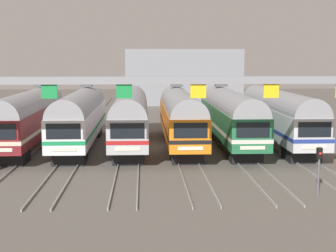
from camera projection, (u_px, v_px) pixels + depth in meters
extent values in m
plane|color=#5B564F|center=(156.00, 147.00, 42.65)|extent=(160.00, 160.00, 0.00)
cube|color=gray|center=(57.00, 122.00, 58.91)|extent=(0.07, 70.00, 0.15)
cube|color=gray|center=(69.00, 121.00, 58.98)|extent=(0.07, 70.00, 0.15)
cube|color=gray|center=(93.00, 121.00, 59.11)|extent=(0.07, 70.00, 0.15)
cube|color=gray|center=(105.00, 121.00, 59.18)|extent=(0.07, 70.00, 0.15)
cube|color=gray|center=(128.00, 121.00, 59.32)|extent=(0.07, 70.00, 0.15)
cube|color=gray|center=(140.00, 121.00, 59.39)|extent=(0.07, 70.00, 0.15)
cube|color=gray|center=(164.00, 121.00, 59.53)|extent=(0.07, 70.00, 0.15)
cube|color=gray|center=(176.00, 121.00, 59.60)|extent=(0.07, 70.00, 0.15)
cube|color=gray|center=(199.00, 121.00, 59.73)|extent=(0.07, 70.00, 0.15)
cube|color=gray|center=(211.00, 121.00, 59.80)|extent=(0.07, 70.00, 0.15)
cube|color=gray|center=(234.00, 120.00, 59.94)|extent=(0.07, 70.00, 0.15)
cube|color=gray|center=(246.00, 120.00, 60.01)|extent=(0.07, 70.00, 0.15)
cube|color=maroon|center=(30.00, 122.00, 41.83)|extent=(2.85, 18.00, 2.35)
cube|color=beige|center=(30.00, 126.00, 41.87)|extent=(2.88, 18.02, 0.28)
cylinder|color=gray|center=(29.00, 108.00, 41.67)|extent=(2.74, 17.64, 2.74)
cube|color=black|center=(11.00, 156.00, 35.82)|extent=(2.28, 2.60, 1.05)
cube|color=black|center=(45.00, 131.00, 48.29)|extent=(2.28, 2.60, 1.05)
cube|color=#4C4C51|center=(41.00, 86.00, 46.45)|extent=(1.10, 1.10, 0.20)
cube|color=white|center=(80.00, 121.00, 42.03)|extent=(2.85, 18.00, 2.35)
cube|color=#198C4C|center=(80.00, 125.00, 42.08)|extent=(2.88, 18.02, 0.28)
cylinder|color=gray|center=(80.00, 107.00, 41.88)|extent=(2.74, 17.64, 2.74)
cube|color=black|center=(63.00, 131.00, 33.04)|extent=(2.28, 0.06, 1.03)
cube|color=silver|center=(64.00, 150.00, 33.21)|extent=(1.71, 0.05, 0.24)
cube|color=black|center=(70.00, 156.00, 36.03)|extent=(2.28, 2.60, 1.05)
cube|color=black|center=(89.00, 130.00, 48.50)|extent=(2.28, 2.60, 1.05)
cube|color=#4C4C51|center=(86.00, 86.00, 46.65)|extent=(1.10, 1.10, 0.20)
cube|color=#B2B5BA|center=(131.00, 121.00, 42.24)|extent=(2.85, 18.00, 2.35)
cube|color=#B21E1E|center=(131.00, 125.00, 42.29)|extent=(2.88, 18.02, 0.28)
cylinder|color=gray|center=(131.00, 107.00, 42.08)|extent=(2.74, 17.64, 2.74)
cube|color=black|center=(127.00, 131.00, 33.25)|extent=(2.28, 0.06, 1.03)
cube|color=silver|center=(128.00, 149.00, 33.42)|extent=(1.71, 0.05, 0.24)
cube|color=black|center=(129.00, 155.00, 36.24)|extent=(2.28, 2.60, 1.05)
cube|color=black|center=(132.00, 130.00, 48.71)|extent=(2.28, 2.60, 1.05)
cube|color=orange|center=(181.00, 121.00, 42.45)|extent=(2.85, 18.00, 2.35)
cube|color=black|center=(181.00, 125.00, 42.50)|extent=(2.88, 18.02, 0.28)
cylinder|color=gray|center=(181.00, 107.00, 42.29)|extent=(2.74, 17.64, 2.74)
cube|color=black|center=(191.00, 130.00, 33.46)|extent=(2.28, 0.06, 1.03)
cube|color=silver|center=(190.00, 148.00, 33.62)|extent=(1.71, 0.05, 0.24)
cube|color=black|center=(187.00, 154.00, 36.44)|extent=(2.28, 2.60, 1.05)
cube|color=black|center=(176.00, 130.00, 48.91)|extent=(2.28, 2.60, 1.05)
cube|color=#4C4C51|center=(177.00, 85.00, 47.07)|extent=(1.10, 1.10, 0.20)
cube|color=#236B42|center=(230.00, 120.00, 42.66)|extent=(2.85, 18.00, 2.35)
cube|color=silver|center=(230.00, 124.00, 42.70)|extent=(2.88, 18.02, 0.28)
cylinder|color=gray|center=(230.00, 107.00, 42.50)|extent=(2.74, 17.64, 2.74)
cube|color=black|center=(253.00, 130.00, 33.67)|extent=(2.28, 0.06, 1.03)
cube|color=silver|center=(253.00, 148.00, 33.83)|extent=(1.71, 0.05, 0.24)
cube|color=black|center=(244.00, 154.00, 36.65)|extent=(2.28, 2.60, 1.05)
cube|color=black|center=(219.00, 130.00, 49.12)|extent=(2.28, 2.60, 1.05)
cube|color=#4C4C51|center=(221.00, 85.00, 47.28)|extent=(1.10, 1.10, 0.20)
cube|color=silver|center=(279.00, 120.00, 42.86)|extent=(2.85, 18.00, 2.35)
cube|color=navy|center=(279.00, 124.00, 42.91)|extent=(2.88, 18.02, 0.28)
cylinder|color=gray|center=(279.00, 106.00, 42.70)|extent=(2.74, 17.64, 2.74)
cube|color=black|center=(315.00, 130.00, 33.87)|extent=(2.28, 0.06, 1.03)
cube|color=silver|center=(314.00, 147.00, 34.04)|extent=(1.71, 0.05, 0.24)
cube|color=black|center=(301.00, 153.00, 36.86)|extent=(2.28, 2.60, 1.05)
cube|color=black|center=(261.00, 129.00, 49.33)|extent=(2.28, 2.60, 1.05)
cube|color=gray|center=(161.00, 80.00, 28.44)|extent=(25.96, 0.32, 0.44)
cube|color=#198C3F|center=(49.00, 92.00, 28.21)|extent=(0.90, 0.08, 0.80)
cube|color=#198C3F|center=(124.00, 91.00, 28.42)|extent=(0.90, 0.08, 0.80)
cube|color=yellow|center=(198.00, 91.00, 28.63)|extent=(0.90, 0.08, 0.80)
cube|color=yellow|center=(271.00, 91.00, 28.84)|extent=(0.90, 0.08, 0.80)
cylinder|color=#59595E|center=(319.00, 172.00, 27.12)|extent=(0.12, 0.12, 2.76)
cube|color=black|center=(319.00, 153.00, 26.99)|extent=(0.28, 0.24, 0.60)
sphere|color=red|center=(320.00, 154.00, 26.85)|extent=(0.18, 0.18, 0.18)
cube|color=gray|center=(183.00, 77.00, 82.94)|extent=(18.62, 10.00, 8.90)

